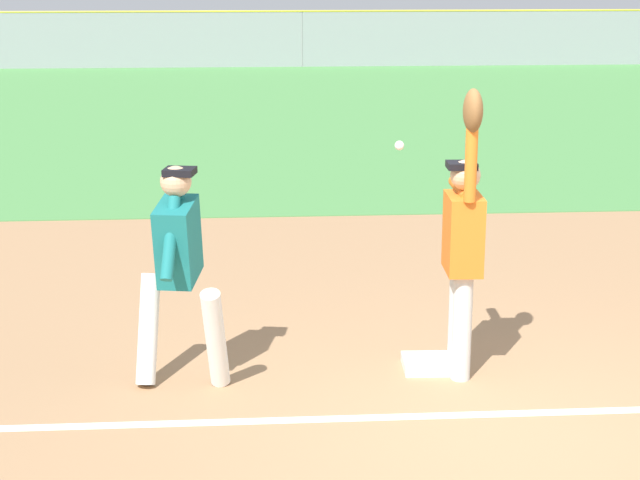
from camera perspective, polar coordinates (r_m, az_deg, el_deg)
ground_plane at (r=7.44m, az=9.79°, el=-10.28°), size 80.83×80.83×0.00m
outfield_grass at (r=23.01m, az=0.31°, el=7.16°), size 47.81×19.69×0.01m
first_base at (r=8.40m, az=5.89°, el=-6.79°), size 0.39×0.39×0.08m
fielder at (r=7.97m, az=7.90°, el=0.12°), size 0.28×0.89×2.28m
runner at (r=7.79m, az=-7.77°, el=-1.18°), size 0.75×0.84×1.72m
baseball at (r=8.07m, az=4.39°, el=5.21°), size 0.07×0.07×0.07m
outfield_fence at (r=32.70m, az=-1.00°, el=11.01°), size 47.89×0.08×1.73m
parked_car_black at (r=37.16m, az=-11.62°, el=10.90°), size 4.58×2.48×1.25m
parked_car_green at (r=37.46m, az=-3.74°, el=11.20°), size 4.52×2.35×1.25m
parked_car_tan at (r=37.85m, az=4.40°, el=11.23°), size 4.45×2.21×1.25m
parked_car_white at (r=38.33m, az=12.02°, el=10.99°), size 4.53×2.37×1.25m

